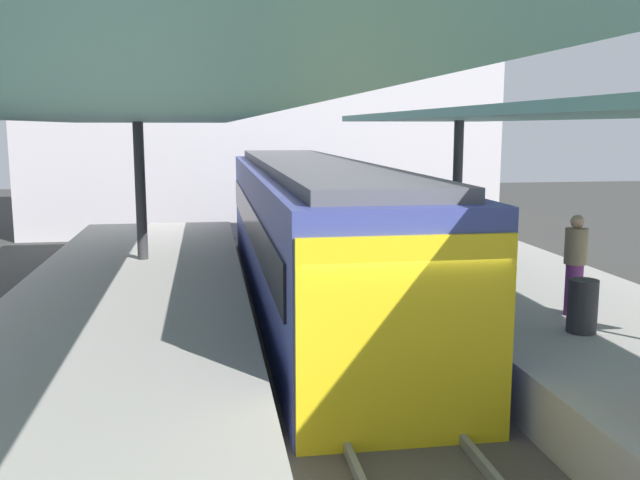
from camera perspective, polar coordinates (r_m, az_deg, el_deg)
ground_plane at (r=9.97m, az=5.05°, el=-14.76°), size 80.00×80.00×0.00m
platform_left at (r=9.63m, az=-18.01°, el=-12.85°), size 4.40×28.00×1.00m
platform_right at (r=11.28m, az=24.45°, el=-9.96°), size 4.40×28.00×1.00m
track_ballast at (r=9.93m, az=5.06°, el=-14.24°), size 3.20×28.00×0.20m
rail_near_side at (r=9.72m, az=0.83°, el=-13.64°), size 0.08×28.00×0.14m
rail_far_side at (r=10.05m, az=9.16°, el=-12.97°), size 0.08×28.00×0.14m
commuter_train at (r=15.75m, az=-0.70°, el=0.72°), size 2.78×15.44×3.10m
canopy_left at (r=10.34m, az=-17.85°, el=9.60°), size 4.18×21.00×3.32m
canopy_right at (r=11.90m, az=21.91°, el=9.47°), size 4.18×21.00×3.36m
litter_bin at (r=11.21m, az=20.51°, el=-5.04°), size 0.44×0.44×0.80m
passenger_near_bench at (r=12.10m, az=19.97°, el=-1.80°), size 0.36×0.36×1.65m
station_building_backdrop at (r=28.95m, az=-4.79°, el=12.01°), size 18.00×6.00×11.00m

